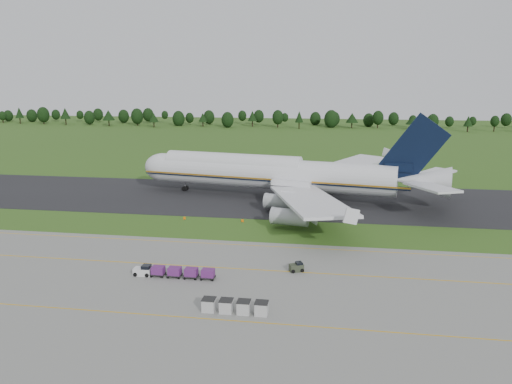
% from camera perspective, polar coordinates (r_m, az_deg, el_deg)
% --- Properties ---
extents(ground, '(600.00, 600.00, 0.00)m').
position_cam_1_polar(ground, '(104.74, -1.75, -4.29)').
color(ground, '#2E5218').
rests_on(ground, ground).
extents(apron, '(300.00, 52.00, 0.06)m').
position_cam_1_polar(apron, '(73.70, -6.62, -11.96)').
color(apron, slate).
rests_on(apron, ground).
extents(taxiway, '(300.00, 40.00, 0.08)m').
position_cam_1_polar(taxiway, '(131.39, 0.45, -0.71)').
color(taxiway, black).
rests_on(taxiway, ground).
extents(apron_markings, '(300.00, 30.20, 0.01)m').
position_cam_1_polar(apron_markings, '(79.90, -5.29, -9.87)').
color(apron_markings, '#D19A0C').
rests_on(apron_markings, apron).
extents(tree_line, '(522.37, 22.87, 11.48)m').
position_cam_1_polar(tree_line, '(321.23, 8.02, 8.28)').
color(tree_line, black).
rests_on(tree_line, ground).
extents(aircraft, '(82.84, 79.26, 23.17)m').
position_cam_1_polar(aircraft, '(130.49, 2.44, 2.13)').
color(aircraft, silver).
rests_on(aircraft, ground).
extents(baggage_train, '(13.26, 1.70, 1.63)m').
position_cam_1_polar(baggage_train, '(81.12, -9.49, -8.99)').
color(baggage_train, silver).
rests_on(baggage_train, apron).
extents(utility_cart, '(2.56, 2.10, 1.22)m').
position_cam_1_polar(utility_cart, '(82.62, 4.64, -8.63)').
color(utility_cart, '#303727').
rests_on(utility_cart, apron).
extents(uld_row, '(9.00, 1.80, 1.77)m').
position_cam_1_polar(uld_row, '(68.77, -2.41, -12.93)').
color(uld_row, '#ACACAC').
rests_on(uld_row, apron).
extents(edge_markers, '(13.70, 0.30, 0.60)m').
position_cam_1_polar(edge_markers, '(111.24, -4.91, -3.15)').
color(edge_markers, orange).
rests_on(edge_markers, ground).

